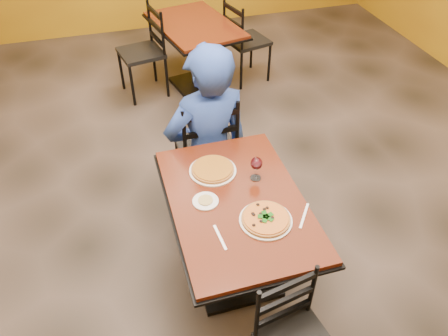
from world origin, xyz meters
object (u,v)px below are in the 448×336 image
object	(u,v)px
diner	(208,132)
plate_main	(266,220)
table_second	(195,41)
pizza_main	(266,218)
side_plate	(206,201)
chair_second_right	(247,41)
chair_second_left	(141,53)
wine_glass	(256,168)
chair_main_far	(205,145)
plate_far	(213,171)
pizza_far	(213,169)
table_main	(236,222)

from	to	relation	value
diner	plate_main	distance (m)	1.00
table_second	plate_main	size ratio (longest dim) A/B	4.15
pizza_main	side_plate	xyz separation A→B (m)	(-0.30, 0.25, -0.02)
chair_second_right	chair_second_left	bearing A→B (deg)	76.11
plate_main	wine_glass	world-z (taller)	wine_glass
chair_main_far	table_second	bearing A→B (deg)	-101.13
side_plate	wine_glass	world-z (taller)	wine_glass
chair_main_far	plate_main	world-z (taller)	chair_main_far
plate_far	chair_main_far	bearing A→B (deg)	80.70
plate_far	wine_glass	bearing A→B (deg)	-29.80
diner	side_plate	size ratio (longest dim) A/B	8.84
pizza_main	wine_glass	xyz separation A→B (m)	(0.07, 0.37, 0.07)
plate_main	pizza_far	xyz separation A→B (m)	(-0.18, 0.51, 0.02)
plate_far	pizza_far	distance (m)	0.02
side_plate	wine_glass	size ratio (longest dim) A/B	0.89
chair_second_left	chair_second_right	bearing A→B (deg)	78.89
chair_main_far	chair_second_left	xyz separation A→B (m)	(-0.27, 1.77, -0.00)
chair_second_right	pizza_main	distance (m)	3.04
chair_second_left	wine_glass	distance (m)	2.59
chair_second_left	side_plate	distance (m)	2.66
table_main	plate_main	distance (m)	0.31
chair_second_right	table_main	bearing A→B (deg)	146.13
chair_main_far	plate_far	world-z (taller)	chair_main_far
table_main	wine_glass	bearing A→B (deg)	42.07
side_plate	plate_main	bearing A→B (deg)	-40.07
plate_main	pizza_main	xyz separation A→B (m)	(0.00, 0.00, 0.02)
chair_second_left	chair_second_right	distance (m)	1.21
plate_far	side_plate	distance (m)	0.28
table_main	pizza_far	world-z (taller)	pizza_far
table_second	side_plate	distance (m)	2.71
plate_far	wine_glass	xyz separation A→B (m)	(0.25, -0.14, 0.08)
plate_far	side_plate	bearing A→B (deg)	-114.00
table_second	plate_main	bearing A→B (deg)	-95.16
chair_main_far	plate_far	bearing A→B (deg)	80.48
table_main	chair_second_left	xyz separation A→B (m)	(-0.24, 2.69, -0.07)
diner	side_plate	bearing A→B (deg)	67.59
chair_main_far	wine_glass	bearing A→B (deg)	100.74
chair_second_left	plate_main	bearing A→B (deg)	-4.30
chair_second_left	diner	size ratio (longest dim) A/B	0.69
wine_glass	table_main	bearing A→B (deg)	-137.93
table_second	chair_main_far	bearing A→B (deg)	-100.90
table_second	plate_far	xyz separation A→B (m)	(-0.44, -2.39, 0.20)
table_second	diner	size ratio (longest dim) A/B	0.91
pizza_far	chair_second_left	bearing A→B (deg)	93.95
side_plate	wine_glass	distance (m)	0.39
table_main	chair_second_right	distance (m)	2.86
table_second	chair_main_far	xyz separation A→B (m)	(-0.34, -1.77, -0.06)
diner	chair_main_far	bearing A→B (deg)	-99.66
chair_second_right	diner	bearing A→B (deg)	139.43
diner	pizza_far	distance (m)	0.50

